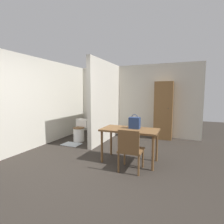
{
  "coord_description": "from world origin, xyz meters",
  "views": [
    {
      "loc": [
        1.85,
        -2.48,
        1.52
      ],
      "look_at": [
        0.18,
        1.59,
        1.04
      ],
      "focal_mm": 28.0,
      "sensor_mm": 36.0,
      "label": 1
    }
  ],
  "objects_px": {
    "wooden_chair": "(130,149)",
    "wooden_cabinet": "(163,111)",
    "handbag": "(135,123)",
    "toilet": "(80,131)",
    "dining_table": "(130,133)"
  },
  "relations": [
    {
      "from": "toilet",
      "to": "handbag",
      "type": "relative_size",
      "value": 2.12
    },
    {
      "from": "wooden_cabinet",
      "to": "handbag",
      "type": "bearing_deg",
      "value": -99.65
    },
    {
      "from": "dining_table",
      "to": "wooden_cabinet",
      "type": "bearing_deg",
      "value": 78.72
    },
    {
      "from": "handbag",
      "to": "wooden_cabinet",
      "type": "distance_m",
      "value": 2.25
    },
    {
      "from": "wooden_cabinet",
      "to": "toilet",
      "type": "bearing_deg",
      "value": -152.92
    },
    {
      "from": "wooden_cabinet",
      "to": "dining_table",
      "type": "bearing_deg",
      "value": -101.28
    },
    {
      "from": "handbag",
      "to": "toilet",
      "type": "bearing_deg",
      "value": 154.68
    },
    {
      "from": "dining_table",
      "to": "toilet",
      "type": "height_order",
      "value": "dining_table"
    },
    {
      "from": "toilet",
      "to": "wooden_cabinet",
      "type": "bearing_deg",
      "value": 27.08
    },
    {
      "from": "wooden_chair",
      "to": "wooden_cabinet",
      "type": "bearing_deg",
      "value": 82.6
    },
    {
      "from": "dining_table",
      "to": "wooden_chair",
      "type": "height_order",
      "value": "wooden_chair"
    },
    {
      "from": "dining_table",
      "to": "wooden_chair",
      "type": "distance_m",
      "value": 0.53
    },
    {
      "from": "wooden_cabinet",
      "to": "wooden_chair",
      "type": "bearing_deg",
      "value": -96.36
    },
    {
      "from": "dining_table",
      "to": "handbag",
      "type": "bearing_deg",
      "value": 46.39
    },
    {
      "from": "handbag",
      "to": "wooden_cabinet",
      "type": "bearing_deg",
      "value": 80.35
    }
  ]
}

